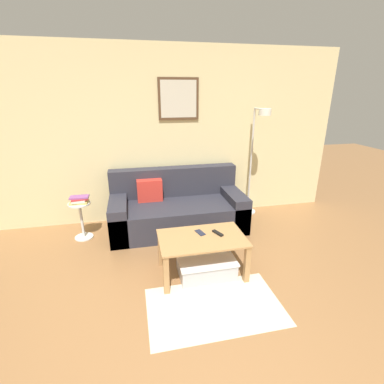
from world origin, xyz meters
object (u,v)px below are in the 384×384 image
object	(u,v)px
couch	(177,209)
storage_bin	(206,266)
book_stack	(79,200)
floor_lamp	(256,153)
remote_control	(218,233)
coffee_table	(202,244)
cell_phone	(200,233)
side_table	(81,217)

from	to	relation	value
couch	storage_bin	bearing A→B (deg)	-84.22
storage_bin	book_stack	size ratio (longest dim) A/B	2.50
floor_lamp	book_stack	world-z (taller)	floor_lamp
couch	storage_bin	xyz separation A→B (m)	(0.12, -1.21, -0.18)
book_stack	remote_control	xyz separation A→B (m)	(1.59, -1.07, -0.11)
coffee_table	remote_control	bearing A→B (deg)	11.65
floor_lamp	book_stack	xyz separation A→B (m)	(-2.56, -0.17, -0.48)
remote_control	cell_phone	xyz separation A→B (m)	(-0.18, 0.06, -0.01)
storage_bin	side_table	xyz separation A→B (m)	(-1.45, 1.15, 0.20)
storage_bin	floor_lamp	xyz separation A→B (m)	(1.12, 1.32, 0.94)
couch	coffee_table	size ratio (longest dim) A/B	2.05
storage_bin	cell_phone	world-z (taller)	cell_phone
couch	cell_phone	xyz separation A→B (m)	(0.09, -1.07, 0.17)
couch	book_stack	size ratio (longest dim) A/B	7.65
side_table	book_stack	xyz separation A→B (m)	(0.01, -0.00, 0.26)
coffee_table	side_table	xyz separation A→B (m)	(-1.41, 1.11, -0.05)
side_table	couch	bearing A→B (deg)	2.50
storage_bin	remote_control	size ratio (longest dim) A/B	4.16
coffee_table	floor_lamp	xyz separation A→B (m)	(1.16, 1.28, 0.68)
floor_lamp	side_table	xyz separation A→B (m)	(-2.57, -0.17, -0.73)
floor_lamp	book_stack	bearing A→B (deg)	-176.17
book_stack	cell_phone	bearing A→B (deg)	-35.70
floor_lamp	side_table	bearing A→B (deg)	-176.23
couch	coffee_table	world-z (taller)	couch
remote_control	cell_phone	distance (m)	0.19
coffee_table	storage_bin	world-z (taller)	coffee_table
coffee_table	remote_control	size ratio (longest dim) A/B	6.20
side_table	book_stack	size ratio (longest dim) A/B	2.08
coffee_table	floor_lamp	world-z (taller)	floor_lamp
coffee_table	side_table	world-z (taller)	side_table
side_table	remote_control	bearing A→B (deg)	-33.92
storage_bin	book_stack	distance (m)	1.90
coffee_table	book_stack	bearing A→B (deg)	141.60
couch	book_stack	xyz separation A→B (m)	(-1.32, -0.06, 0.28)
coffee_table	side_table	bearing A→B (deg)	141.71
side_table	cell_phone	world-z (taller)	side_table
cell_phone	floor_lamp	bearing A→B (deg)	29.05
couch	side_table	world-z (taller)	couch
coffee_table	remote_control	world-z (taller)	remote_control
couch	coffee_table	distance (m)	1.18
remote_control	floor_lamp	bearing A→B (deg)	28.18
book_stack	cell_phone	size ratio (longest dim) A/B	1.78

